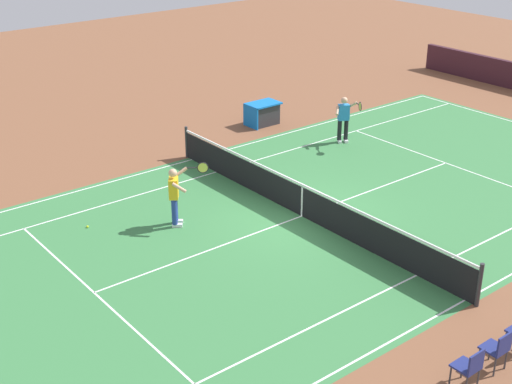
# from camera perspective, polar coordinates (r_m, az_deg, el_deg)

# --- Properties ---
(ground_plane) EXTENTS (60.00, 60.00, 0.00)m
(ground_plane) POSITION_cam_1_polar(r_m,az_deg,el_deg) (20.07, 3.68, -1.93)
(ground_plane) COLOR brown
(court_slab) EXTENTS (24.20, 11.40, 0.00)m
(court_slab) POSITION_cam_1_polar(r_m,az_deg,el_deg) (20.07, 3.68, -1.93)
(court_slab) COLOR #387A42
(court_slab) RESTS_ON ground_plane
(court_line_markings) EXTENTS (23.85, 11.05, 0.01)m
(court_line_markings) POSITION_cam_1_polar(r_m,az_deg,el_deg) (20.07, 3.68, -1.92)
(court_line_markings) COLOR white
(court_line_markings) RESTS_ON ground_plane
(tennis_net) EXTENTS (0.10, 11.70, 1.08)m
(tennis_net) POSITION_cam_1_polar(r_m,az_deg,el_deg) (19.86, 3.72, -0.66)
(tennis_net) COLOR #2D2D33
(tennis_net) RESTS_ON ground_plane
(tennis_player_near) EXTENTS (1.17, 0.75, 1.70)m
(tennis_player_near) POSITION_cam_1_polar(r_m,az_deg,el_deg) (19.27, -6.46, -0.14)
(tennis_player_near) COLOR navy
(tennis_player_near) RESTS_ON ground_plane
(tennis_player_far) EXTENTS (0.75, 1.19, 1.70)m
(tennis_player_far) POSITION_cam_1_polar(r_m,az_deg,el_deg) (25.43, 7.03, 5.94)
(tennis_player_far) COLOR black
(tennis_player_far) RESTS_ON ground_plane
(tennis_ball) EXTENTS (0.07, 0.07, 0.07)m
(tennis_ball) POSITION_cam_1_polar(r_m,az_deg,el_deg) (19.90, -13.29, -2.71)
(tennis_ball) COLOR #CCE01E
(tennis_ball) RESTS_ON ground_plane
(spectator_chair_2) EXTENTS (0.44, 0.44, 0.88)m
(spectator_chair_2) POSITION_cam_1_polar(r_m,az_deg,el_deg) (14.70, 18.74, -11.68)
(spectator_chair_2) COLOR #38383D
(spectator_chair_2) RESTS_ON ground_plane
(spectator_chair_3) EXTENTS (0.44, 0.44, 0.88)m
(spectator_chair_3) POSITION_cam_1_polar(r_m,az_deg,el_deg) (14.08, 16.68, -13.15)
(spectator_chair_3) COLOR #38383D
(spectator_chair_3) RESTS_ON ground_plane
(equipment_cart_tarped) EXTENTS (1.25, 0.84, 0.85)m
(equipment_cart_tarped) POSITION_cam_1_polar(r_m,az_deg,el_deg) (27.24, 0.51, 6.28)
(equipment_cart_tarped) COLOR #2D2D33
(equipment_cart_tarped) RESTS_ON ground_plane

